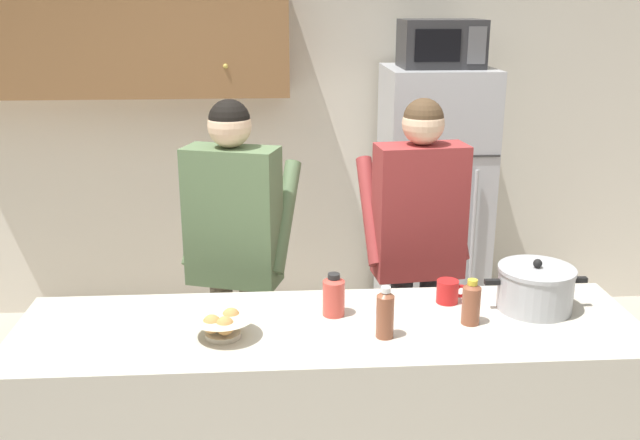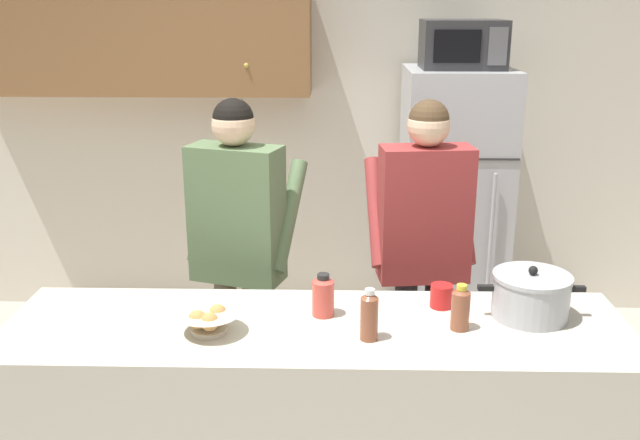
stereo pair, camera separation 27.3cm
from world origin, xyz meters
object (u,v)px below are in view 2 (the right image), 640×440
at_px(microwave, 463,44).
at_px(person_by_sink, 423,231).
at_px(coffee_mug, 442,296).
at_px(cooking_pot, 531,296).
at_px(bread_bowl, 208,321).
at_px(bottle_near_edge, 323,295).
at_px(person_near_pot, 238,231).
at_px(bottle_far_corner, 369,315).
at_px(bottle_mid_counter, 461,308).
at_px(refrigerator, 453,207).

relative_size(microwave, person_by_sink, 0.29).
bearing_deg(coffee_mug, cooking_pot, -14.06).
height_order(cooking_pot, bread_bowl, cooking_pot).
bearing_deg(coffee_mug, bottle_near_edge, -169.41).
xyz_separation_m(microwave, person_by_sink, (-0.32, -1.07, -0.80)).
height_order(microwave, person_near_pot, microwave).
bearing_deg(cooking_pot, microwave, 90.95).
bearing_deg(person_near_pot, coffee_mug, -30.64).
height_order(person_near_pot, cooking_pot, person_near_pot).
xyz_separation_m(coffee_mug, bottle_near_edge, (-0.48, -0.09, 0.04)).
distance_m(cooking_pot, bottle_far_corner, 0.67).
height_order(coffee_mug, bread_bowl, bread_bowl).
bearing_deg(bottle_far_corner, person_near_pot, 125.49).
distance_m(person_by_sink, bottle_far_corner, 0.92).
height_order(bottle_mid_counter, bottle_far_corner, bottle_far_corner).
xyz_separation_m(bread_bowl, bottle_near_edge, (0.42, 0.17, 0.03)).
xyz_separation_m(coffee_mug, bottle_mid_counter, (0.04, -0.20, 0.04)).
relative_size(cooking_pot, bottle_mid_counter, 2.30).
xyz_separation_m(person_near_pot, bottle_mid_counter, (0.94, -0.73, -0.05)).
distance_m(person_near_pot, bottle_mid_counter, 1.19).
distance_m(microwave, bottle_near_edge, 2.09).
distance_m(microwave, person_near_pot, 1.82).
height_order(microwave, coffee_mug, microwave).
xyz_separation_m(person_near_pot, bottle_far_corner, (0.59, -0.83, -0.04)).
bearing_deg(bottle_mid_counter, person_by_sink, 93.84).
bearing_deg(bottle_far_corner, microwave, 72.55).
relative_size(coffee_mug, bread_bowl, 0.54).
distance_m(person_near_pot, bottle_far_corner, 1.02).
bearing_deg(refrigerator, person_near_pot, -136.49).
height_order(coffee_mug, bottle_far_corner, bottle_far_corner).
height_order(bread_bowl, bottle_near_edge, bottle_near_edge).
bearing_deg(person_by_sink, bread_bowl, -136.79).
relative_size(refrigerator, bread_bowl, 7.07).
distance_m(cooking_pot, bottle_near_edge, 0.81).
height_order(refrigerator, person_near_pot, refrigerator).
height_order(person_by_sink, cooking_pot, person_by_sink).
bearing_deg(coffee_mug, microwave, 79.59).
relative_size(person_near_pot, cooking_pot, 4.06).
distance_m(coffee_mug, bottle_mid_counter, 0.21).
relative_size(microwave, bottle_far_corner, 2.41).
bearing_deg(bread_bowl, bottle_near_edge, 21.70).
distance_m(person_by_sink, bread_bowl, 1.22).
distance_m(cooking_pot, bottle_mid_counter, 0.32).
height_order(person_by_sink, bottle_mid_counter, person_by_sink).
bearing_deg(bottle_near_edge, person_by_sink, 55.09).
height_order(microwave, bread_bowl, microwave).
distance_m(microwave, cooking_pot, 1.93).
bearing_deg(bottle_near_edge, bottle_mid_counter, -12.23).
bearing_deg(coffee_mug, refrigerator, 79.72).
relative_size(person_by_sink, bottle_mid_counter, 9.31).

